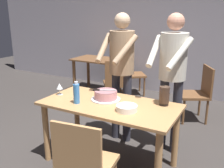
{
  "coord_description": "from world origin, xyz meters",
  "views": [
    {
      "loc": [
        1.29,
        -2.29,
        1.74
      ],
      "look_at": [
        -0.1,
        0.24,
        0.9
      ],
      "focal_mm": 40.5,
      "sensor_mm": 36.0,
      "label": 1
    }
  ],
  "objects": [
    {
      "name": "person_standing_beside",
      "position": [
        0.51,
        0.62,
        1.08
      ],
      "size": [
        0.46,
        0.57,
        1.72
      ],
      "color": "#2D2D38",
      "rests_on": "ground_plane"
    },
    {
      "name": "plate_stack",
      "position": [
        0.26,
        -0.1,
        0.78
      ],
      "size": [
        0.22,
        0.22,
        0.06
      ],
      "color": "white",
      "rests_on": "main_dining_table"
    },
    {
      "name": "person_cutting_cake",
      "position": [
        -0.15,
        0.59,
        1.08
      ],
      "size": [
        0.47,
        0.56,
        1.72
      ],
      "color": "#2D2D38",
      "rests_on": "ground_plane"
    },
    {
      "name": "hurricane_lamp",
      "position": [
        0.55,
        0.24,
        0.86
      ],
      "size": [
        0.11,
        0.11,
        0.21
      ],
      "color": "black",
      "rests_on": "main_dining_table"
    },
    {
      "name": "background_table",
      "position": [
        -1.59,
        2.28,
        0.58
      ],
      "size": [
        1.0,
        0.7,
        0.74
      ],
      "color": "brown",
      "rests_on": "ground_plane"
    },
    {
      "name": "background_chair_1",
      "position": [
        -0.86,
        2.44,
        0.49
      ],
      "size": [
        0.62,
        0.62,
        0.9
      ],
      "color": "brown",
      "rests_on": "ground_plane"
    },
    {
      "name": "chair_near_side",
      "position": [
        0.18,
        -0.75,
        0.49
      ],
      "size": [
        0.49,
        0.49,
        0.9
      ],
      "color": "tan",
      "rests_on": "ground_plane"
    },
    {
      "name": "ground_plane",
      "position": [
        0.0,
        0.0,
        0.0
      ],
      "size": [
        14.0,
        14.0,
        0.0
      ],
      "primitive_type": "plane",
      "color": "#383330"
    },
    {
      "name": "background_chair_2",
      "position": [
        0.65,
        1.76,
        0.49
      ],
      "size": [
        0.59,
        0.59,
        0.9
      ],
      "color": "brown",
      "rests_on": "ground_plane"
    },
    {
      "name": "main_dining_table",
      "position": [
        0.0,
        0.0,
        0.63
      ],
      "size": [
        1.52,
        0.75,
        0.75
      ],
      "color": "tan",
      "rests_on": "ground_plane"
    },
    {
      "name": "back_wall",
      "position": [
        0.0,
        2.98,
        1.35
      ],
      "size": [
        10.0,
        0.12,
        2.7
      ],
      "primitive_type": "cube",
      "color": "#ADA8B2",
      "rests_on": "ground_plane"
    },
    {
      "name": "cake_knife",
      "position": [
        -0.16,
        0.05,
        0.87
      ],
      "size": [
        0.25,
        0.14,
        0.02
      ],
      "color": "silver",
      "rests_on": "cake_on_platter"
    },
    {
      "name": "water_bottle",
      "position": [
        -0.32,
        -0.17,
        0.86
      ],
      "size": [
        0.07,
        0.07,
        0.25
      ],
      "color": "#387AC6",
      "rests_on": "main_dining_table"
    },
    {
      "name": "wine_glass_near",
      "position": [
        -0.68,
        -0.02,
        0.85
      ],
      "size": [
        0.08,
        0.08,
        0.14
      ],
      "color": "silver",
      "rests_on": "main_dining_table"
    },
    {
      "name": "background_chair_3",
      "position": [
        -0.79,
        1.66,
        0.49
      ],
      "size": [
        0.61,
        0.61,
        0.9
      ],
      "color": "brown",
      "rests_on": "ground_plane"
    },
    {
      "name": "cake_on_platter",
      "position": [
        -0.1,
        0.09,
        0.8
      ],
      "size": [
        0.34,
        0.34,
        0.11
      ],
      "color": "silver",
      "rests_on": "main_dining_table"
    }
  ]
}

